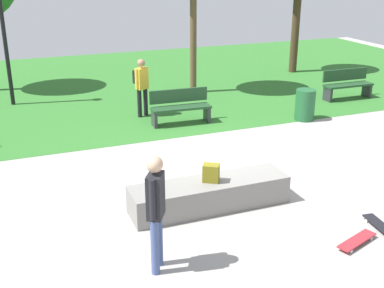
% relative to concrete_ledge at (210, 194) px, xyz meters
% --- Properties ---
extents(ground_plane, '(28.00, 28.00, 0.00)m').
position_rel_concrete_ledge_xyz_m(ground_plane, '(0.93, 1.45, -0.25)').
color(ground_plane, '#9E9993').
extents(grass_lawn, '(26.60, 11.85, 0.01)m').
position_rel_concrete_ledge_xyz_m(grass_lawn, '(0.93, 9.53, -0.25)').
color(grass_lawn, '#2D6B28').
rests_on(grass_lawn, ground_plane).
extents(concrete_ledge, '(2.86, 0.73, 0.50)m').
position_rel_concrete_ledge_xyz_m(concrete_ledge, '(0.00, 0.00, 0.00)').
color(concrete_ledge, gray).
rests_on(concrete_ledge, ground_plane).
extents(backpack_on_ledge, '(0.34, 0.32, 0.32)m').
position_rel_concrete_ledge_xyz_m(backpack_on_ledge, '(0.02, -0.00, 0.41)').
color(backpack_on_ledge, olive).
rests_on(backpack_on_ledge, concrete_ledge).
extents(skater_performing_trick, '(0.34, 0.38, 1.75)m').
position_rel_concrete_ledge_xyz_m(skater_performing_trick, '(-1.44, -1.45, 0.78)').
color(skater_performing_trick, '#3F5184').
rests_on(skater_performing_trick, ground_plane).
extents(skateboard_by_ledge, '(0.82, 0.45, 0.08)m').
position_rel_concrete_ledge_xyz_m(skateboard_by_ledge, '(1.67, -1.96, -0.19)').
color(skateboard_by_ledge, '#A5262D').
rests_on(skateboard_by_ledge, ground_plane).
extents(skateboard_spare, '(0.29, 0.82, 0.08)m').
position_rel_concrete_ledge_xyz_m(skateboard_spare, '(2.32, -1.75, -0.19)').
color(skateboard_spare, black).
rests_on(skateboard_spare, ground_plane).
extents(park_bench_center_lawn, '(1.62, 0.55, 0.91)m').
position_rel_concrete_ledge_xyz_m(park_bench_center_lawn, '(1.15, 4.67, 0.23)').
color(park_bench_center_lawn, '#1E4223').
rests_on(park_bench_center_lawn, ground_plane).
extents(park_bench_near_path, '(1.61, 0.50, 0.91)m').
position_rel_concrete_ledge_xyz_m(park_bench_near_path, '(6.86, 5.09, 0.23)').
color(park_bench_near_path, '#1E4223').
rests_on(park_bench_near_path, ground_plane).
extents(lamp_post, '(0.28, 0.28, 3.92)m').
position_rel_concrete_ledge_xyz_m(lamp_post, '(-2.96, 8.19, 2.15)').
color(lamp_post, black).
rests_on(lamp_post, ground_plane).
extents(trash_bin, '(0.53, 0.53, 0.85)m').
position_rel_concrete_ledge_xyz_m(trash_bin, '(4.42, 3.71, 0.17)').
color(trash_bin, '#1E592D').
rests_on(trash_bin, ground_plane).
extents(pedestrian_with_backpack, '(0.42, 0.43, 1.61)m').
position_rel_concrete_ledge_xyz_m(pedestrian_with_backpack, '(0.38, 5.66, 0.71)').
color(pedestrian_with_backpack, black).
rests_on(pedestrian_with_backpack, ground_plane).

